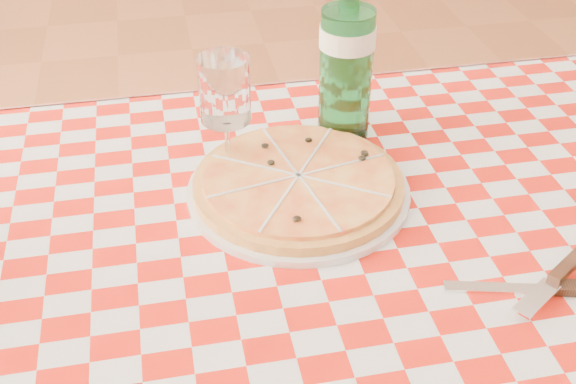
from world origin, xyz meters
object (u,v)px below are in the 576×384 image
dining_table (313,318)px  water_bottle (347,46)px  wine_glass (226,117)px  pizza_plate (298,183)px

dining_table → water_bottle: water_bottle is taller
dining_table → water_bottle: bearing=68.6°
dining_table → wine_glass: wine_glass is taller
pizza_plate → wine_glass: wine_glass is taller
water_bottle → wine_glass: 0.20m
pizza_plate → wine_glass: 0.13m
pizza_plate → wine_glass: bearing=138.4°
water_bottle → wine_glass: bearing=-160.1°
dining_table → wine_glass: bearing=109.9°
water_bottle → wine_glass: (-0.18, -0.07, -0.06)m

